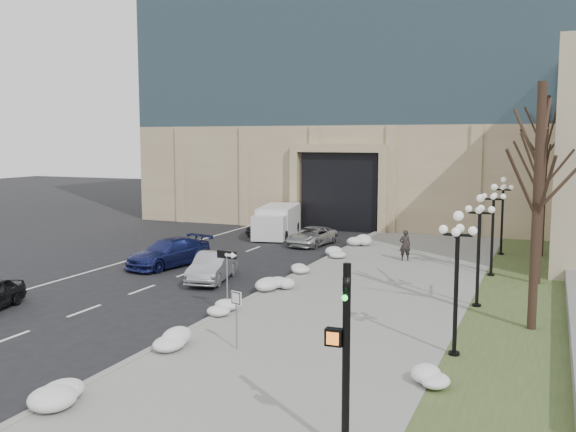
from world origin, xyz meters
name	(u,v)px	position (x,y,z in m)	size (l,w,h in m)	color
ground	(126,386)	(0.00, 0.00, 0.00)	(160.00, 160.00, 0.00)	black
sidewalk	(373,289)	(3.50, 14.00, 0.06)	(9.00, 40.00, 0.12)	gray
curb	(284,281)	(-1.00, 14.00, 0.07)	(0.30, 40.00, 0.14)	gray
grass_strip	(522,303)	(10.00, 14.00, 0.05)	(4.00, 40.00, 0.10)	#3A4C26
stone_wall	(572,290)	(12.00, 16.00, 0.35)	(0.50, 30.00, 0.70)	gray
office_tower	(403,8)	(-2.01, 43.58, 18.49)	(40.00, 24.70, 36.00)	tan
car_b	(212,267)	(-4.36, 12.86, 0.71)	(1.51, 4.32, 1.42)	#999BA0
car_c	(169,253)	(-8.39, 15.21, 0.76)	(2.14, 5.27, 1.53)	navy
car_d	(312,236)	(-3.54, 24.82, 0.61)	(2.03, 4.39, 1.22)	#B3B3B3
car_e	(266,225)	(-8.37, 28.17, 0.68)	(1.60, 3.98, 1.36)	#2E2F33
pedestrian	(405,245)	(3.40, 21.27, 1.00)	(0.64, 0.42, 1.76)	black
box_truck	(277,222)	(-7.31, 27.71, 1.03)	(3.60, 7.00, 2.12)	silver
one_way_sign	(230,262)	(-0.74, 7.87, 2.11)	(0.95, 0.27, 2.56)	slate
keep_sign	(236,308)	(1.60, 3.81, 1.51)	(0.43, 0.17, 2.06)	slate
traffic_signal	(344,363)	(6.99, -1.62, 2.17)	(0.74, 0.99, 4.38)	black
snow_clump_a	(65,401)	(-0.37, -2.04, 0.30)	(1.10, 1.60, 0.36)	white
snow_clump_b	(166,342)	(-0.64, 3.05, 0.30)	(1.10, 1.60, 0.36)	white
snow_clump_c	(226,310)	(-0.70, 7.40, 0.30)	(1.10, 1.60, 0.36)	white
snow_clump_d	(278,286)	(-0.45, 12.03, 0.30)	(1.10, 1.60, 0.36)	white
snow_clump_e	(302,269)	(-0.83, 16.06, 0.30)	(1.10, 1.60, 0.36)	white
snow_clump_f	(338,254)	(-0.50, 20.98, 0.30)	(1.10, 1.60, 0.36)	white
snow_clump_g	(360,243)	(-0.39, 25.33, 0.30)	(1.10, 1.60, 0.36)	white
snow_clump_h	(424,375)	(7.83, 3.32, 0.30)	(1.10, 1.60, 0.36)	white
lamppost_a	(457,264)	(8.30, 6.00, 3.07)	(1.18, 1.18, 4.76)	black
lamppost_b	(479,235)	(8.30, 12.50, 3.07)	(1.18, 1.18, 4.76)	black
lamppost_c	(493,217)	(8.30, 19.00, 3.07)	(1.18, 1.18, 4.76)	black
lamppost_d	(503,205)	(8.30, 25.50, 3.07)	(1.18, 1.18, 4.76)	black
tree_near	(538,172)	(10.50, 10.00, 5.83)	(3.20, 3.20, 9.00)	black
tree_mid	(542,171)	(10.50, 18.00, 5.50)	(3.20, 3.20, 8.50)	black
tree_far	(545,153)	(10.50, 26.00, 6.15)	(3.20, 3.20, 9.50)	black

